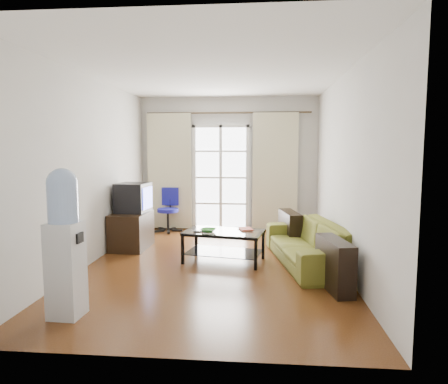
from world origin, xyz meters
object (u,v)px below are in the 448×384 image
Objects in this scene: crt_tv at (132,198)px; task_chair at (168,219)px; coffee_table at (224,242)px; tv_stand at (131,230)px; sofa at (308,243)px; water_cooler at (65,240)px.

crt_tv is 0.66× the size of task_chair.
crt_tv is (-1.62, 0.74, 0.55)m from coffee_table.
task_chair is at bearing 79.10° from tv_stand.
crt_tv is 1.49m from task_chair.
coffee_table is (-1.23, 0.01, -0.01)m from sofa.
tv_stand is 0.55× the size of water_cooler.
sofa is 1.23m from coffee_table.
tv_stand is (-2.84, 0.67, -0.00)m from sofa.
task_chair is 4.18m from water_cooler.
sofa is at bearing 41.31° from water_cooler.
task_chair is at bearing 91.96° from water_cooler.
task_chair is at bearing -139.63° from sofa.
water_cooler reaches higher than crt_tv.
sofa is 3.36m from water_cooler.
coffee_table is 0.83× the size of water_cooler.
coffee_table is at bearing -100.65° from sofa.
sofa is 2.51× the size of task_chair.
coffee_table is 1.50× the size of tv_stand.
sofa is 3.28m from task_chair.
water_cooler is (0.23, -2.74, 0.47)m from tv_stand.
tv_stand reaches higher than coffee_table.
water_cooler reaches higher than tv_stand.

